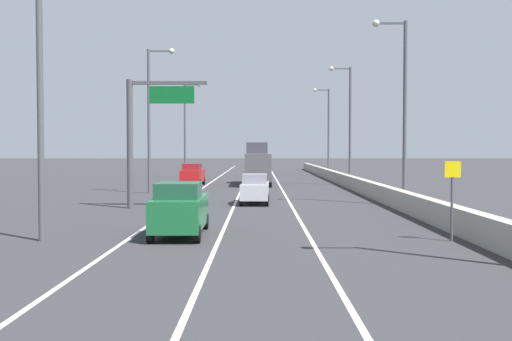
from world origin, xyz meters
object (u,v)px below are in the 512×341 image
object	(u,v)px
speed_advisory_sign	(452,194)
car_red_2	(193,175)
lamp_post_right_second	(401,100)
lamp_post_right_fourth	(327,126)
lamp_post_right_third	(348,118)
overhead_sign_gantry	(142,127)
car_green_1	(180,209)
lamp_post_left_far	(187,124)
box_truck	(257,165)
lamp_post_left_near	(46,69)
car_blue_0	(260,169)
car_silver_3	(255,189)
lamp_post_left_mid	(152,111)

from	to	relation	value
speed_advisory_sign	car_red_2	xyz separation A→B (m)	(-13.54, 33.92, -0.71)
lamp_post_right_second	lamp_post_right_fourth	distance (m)	40.09
lamp_post_right_third	lamp_post_right_fourth	bearing A→B (deg)	89.08
overhead_sign_gantry	car_green_1	size ratio (longest dim) A/B	1.58
lamp_post_left_far	box_truck	size ratio (longest dim) A/B	1.16
lamp_post_right_third	lamp_post_left_near	world-z (taller)	same
lamp_post_right_third	car_blue_0	size ratio (longest dim) A/B	2.41
speed_advisory_sign	car_blue_0	bearing A→B (deg)	97.83
overhead_sign_gantry	lamp_post_right_third	bearing A→B (deg)	55.15
lamp_post_right_second	box_truck	xyz separation A→B (m)	(-8.85, 21.37, -4.53)
lamp_post_right_fourth	lamp_post_left_far	world-z (taller)	same
lamp_post_right_third	car_silver_3	distance (m)	21.43
lamp_post_right_fourth	car_green_1	xyz separation A→B (m)	(-11.90, -52.80, -5.35)
car_red_2	box_truck	bearing A→B (deg)	13.82
lamp_post_right_second	speed_advisory_sign	bearing A→B (deg)	-95.90
overhead_sign_gantry	car_green_1	xyz separation A→B (m)	(3.63, -10.91, -3.66)
lamp_post_right_third	car_green_1	bearing A→B (deg)	-109.47
lamp_post_left_near	car_blue_0	world-z (taller)	lamp_post_left_near
car_red_2	box_truck	size ratio (longest dim) A/B	0.44
lamp_post_left_near	car_red_2	distance (m)	34.36
lamp_post_right_fourth	box_truck	xyz separation A→B (m)	(-8.94, -18.72, -4.53)
speed_advisory_sign	lamp_post_right_second	xyz separation A→B (m)	(1.45, 14.06, 4.66)
lamp_post_right_third	box_truck	size ratio (longest dim) A/B	1.16
overhead_sign_gantry	lamp_post_right_second	xyz separation A→B (m)	(15.45, 1.80, 1.70)
speed_advisory_sign	lamp_post_right_second	bearing A→B (deg)	84.10
lamp_post_left_mid	box_truck	world-z (taller)	lamp_post_left_mid
car_silver_3	car_green_1	bearing A→B (deg)	-101.72
car_green_1	car_silver_3	xyz separation A→B (m)	(2.89, 13.95, -0.12)
lamp_post_left_near	lamp_post_left_far	bearing A→B (deg)	90.79
speed_advisory_sign	lamp_post_right_fourth	xyz separation A→B (m)	(1.54, 54.16, 4.66)
car_blue_0	car_silver_3	world-z (taller)	car_blue_0
overhead_sign_gantry	car_red_2	world-z (taller)	overhead_sign_gantry
car_green_1	car_red_2	xyz separation A→B (m)	(-3.17, 32.57, -0.02)
speed_advisory_sign	lamp_post_left_mid	world-z (taller)	lamp_post_left_mid
car_blue_0	car_red_2	size ratio (longest dim) A/B	1.09
lamp_post_right_third	lamp_post_right_fourth	xyz separation A→B (m)	(0.32, 20.05, 0.00)
lamp_post_right_fourth	car_green_1	size ratio (longest dim) A/B	2.39
lamp_post_right_second	lamp_post_left_near	world-z (taller)	same
car_blue_0	car_silver_3	bearing A→B (deg)	-90.58
lamp_post_right_fourth	car_red_2	xyz separation A→B (m)	(-15.08, -20.23, -5.37)
lamp_post_right_fourth	box_truck	world-z (taller)	lamp_post_right_fourth
lamp_post_left_near	car_blue_0	size ratio (longest dim) A/B	2.41
lamp_post_right_second	car_green_1	world-z (taller)	lamp_post_right_second
overhead_sign_gantry	speed_advisory_sign	xyz separation A→B (m)	(14.00, -12.26, -2.96)
car_blue_0	box_truck	size ratio (longest dim) A/B	0.48
lamp_post_right_third	lamp_post_left_near	size ratio (longest dim) A/B	1.00
overhead_sign_gantry	car_green_1	world-z (taller)	overhead_sign_gantry
car_blue_0	car_red_2	xyz separation A→B (m)	(-6.44, -17.70, 0.07)
speed_advisory_sign	lamp_post_left_far	distance (m)	50.87
lamp_post_right_third	car_green_1	world-z (taller)	lamp_post_right_third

